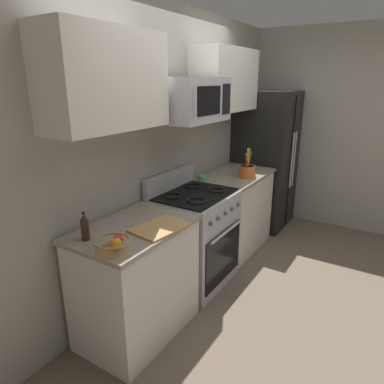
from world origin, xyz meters
name	(u,v)px	position (x,y,z in m)	size (l,w,h in m)	color
ground_plane	(254,300)	(0.00, 0.00, 0.00)	(16.00, 16.00, 0.00)	#6B5B4C
wall_back	(161,150)	(0.00, 1.03, 1.30)	(8.00, 0.10, 2.60)	#9E998E
counter_left	(137,281)	(-0.86, 0.65, 0.46)	(0.94, 0.62, 0.91)	silver
range_oven	(195,238)	(0.00, 0.65, 0.47)	(0.76, 0.66, 1.09)	#B2B5BA
counter_right	(234,211)	(0.89, 0.65, 0.46)	(1.01, 0.62, 0.91)	silver
refrigerator	(265,160)	(1.80, 0.63, 0.90)	(0.76, 0.73, 1.80)	black
wall_right	(325,130)	(2.28, 0.00, 1.30)	(0.10, 8.00, 2.60)	#9E998E
microwave	(192,100)	(0.00, 0.68, 1.77)	(0.70, 0.44, 0.37)	#B2B5BA
upper_cabinets_left	(106,80)	(-0.86, 0.81, 1.93)	(0.93, 0.34, 0.65)	silver
upper_cabinets_right	(226,80)	(0.90, 0.81, 1.93)	(1.00, 0.34, 0.65)	silver
utensil_crock	(247,170)	(0.85, 0.49, 0.98)	(0.18, 0.18, 0.32)	#D1662D
fruit_basket	(113,245)	(-1.22, 0.50, 0.96)	(0.23, 0.23, 0.10)	#9E7A4C
cutting_board	(160,228)	(-0.78, 0.46, 0.92)	(0.40, 0.28, 0.02)	tan
bottle_soy	(85,227)	(-1.19, 0.77, 1.00)	(0.06, 0.06, 0.20)	#382314
prep_bowl	(203,177)	(0.50, 0.84, 0.94)	(0.12, 0.12, 0.05)	#59AD66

